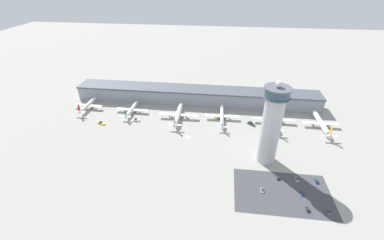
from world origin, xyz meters
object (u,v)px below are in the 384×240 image
object	(u,v)px
service_truck_fuel	(220,117)
service_truck_baggage	(136,120)
airplane_gate_foxtrot	(321,123)
service_truck_catering	(101,123)
car_green_van	(302,194)
airplane_gate_delta	(222,116)
airplane_gate_alpha	(87,105)
airplane_gate_bravo	(131,110)
service_truck_water	(251,124)
control_tower	(272,124)
car_grey_coupe	(329,212)
car_red_hatchback	(317,181)
airplane_gate_echo	(274,119)
car_blue_compact	(308,210)
car_maroon_suv	(278,178)
airplane_gate_charlie	(178,115)
car_white_wagon	(297,179)
car_yellow_taxi	(262,190)

from	to	relation	value
service_truck_fuel	service_truck_baggage	size ratio (longest dim) A/B	1.18
airplane_gate_foxtrot	service_truck_baggage	world-z (taller)	airplane_gate_foxtrot
service_truck_catering	car_green_van	size ratio (longest dim) A/B	2.06
airplane_gate_delta	airplane_gate_alpha	bearing A→B (deg)	177.97
airplane_gate_bravo	service_truck_water	bearing A→B (deg)	-4.21
control_tower	car_grey_coupe	xyz separation A→B (m)	(32.75, -47.42, -32.05)
car_red_hatchback	car_grey_coupe	size ratio (longest dim) A/B	1.05
service_truck_catering	service_truck_water	distance (m)	144.20
airplane_gate_bravo	airplane_gate_foxtrot	size ratio (longest dim) A/B	0.75
airplane_gate_echo	service_truck_fuel	bearing A→B (deg)	175.88
control_tower	airplane_gate_alpha	size ratio (longest dim) A/B	2.01
car_blue_compact	airplane_gate_foxtrot	bearing A→B (deg)	70.09
service_truck_water	car_maroon_suv	xyz separation A→B (m)	(14.05, -71.74, -0.56)
service_truck_catering	car_red_hatchback	distance (m)	191.75
airplane_gate_alpha	airplane_gate_charlie	world-z (taller)	airplane_gate_charlie
car_grey_coupe	car_green_van	xyz separation A→B (m)	(-12.52, 13.39, -0.04)
car_red_hatchback	car_white_wagon	size ratio (longest dim) A/B	1.02
airplane_gate_bravo	airplane_gate_delta	world-z (taller)	airplane_gate_delta
service_truck_catering	car_yellow_taxi	bearing A→B (deg)	-25.46
airplane_gate_bravo	airplane_gate_echo	world-z (taller)	airplane_gate_echo
service_truck_water	car_maroon_suv	distance (m)	73.10
airplane_gate_alpha	airplane_gate_bravo	distance (m)	48.76
car_red_hatchback	car_blue_compact	distance (m)	29.12
airplane_gate_bravo	car_white_wagon	world-z (taller)	airplane_gate_bravo
airplane_gate_bravo	service_truck_catering	bearing A→B (deg)	-131.20
service_truck_catering	car_grey_coupe	world-z (taller)	service_truck_catering
car_green_van	airplane_gate_bravo	bearing A→B (deg)	147.73
car_maroon_suv	car_green_van	xyz separation A→B (m)	(13.37, -13.17, -0.01)
airplane_gate_echo	service_truck_water	bearing A→B (deg)	-166.00
service_truck_baggage	car_blue_compact	distance (m)	166.55
airplane_gate_alpha	car_grey_coupe	distance (m)	236.62
service_truck_water	car_white_wagon	xyz separation A→B (m)	(26.90, -71.32, -0.54)
airplane_gate_foxtrot	service_truck_baggage	xyz separation A→B (m)	(-176.00, -9.94, -3.43)
car_maroon_suv	car_green_van	world-z (taller)	car_maroon_suv
service_truck_water	car_blue_compact	world-z (taller)	service_truck_water
airplane_gate_bravo	airplane_gate_echo	size ratio (longest dim) A/B	0.78
car_grey_coupe	car_blue_compact	size ratio (longest dim) A/B	1.03
service_truck_catering	car_blue_compact	xyz separation A→B (m)	(171.12, -81.64, -0.31)
service_truck_water	airplane_gate_bravo	bearing A→B (deg)	175.79
airplane_gate_echo	car_yellow_taxi	world-z (taller)	airplane_gate_echo
control_tower	car_white_wagon	size ratio (longest dim) A/B	14.79
service_truck_fuel	car_white_wagon	world-z (taller)	service_truck_fuel
service_truck_fuel	airplane_gate_foxtrot	bearing A→B (deg)	-3.55
service_truck_catering	car_grey_coupe	distance (m)	200.73
airplane_gate_charlie	car_white_wagon	distance (m)	123.05
airplane_gate_charlie	car_maroon_suv	xyz separation A→B (m)	(85.42, -74.35, -4.16)
car_red_hatchback	service_truck_fuel	bearing A→B (deg)	130.87
airplane_gate_bravo	car_blue_compact	world-z (taller)	airplane_gate_bravo
airplane_gate_echo	car_red_hatchback	world-z (taller)	airplane_gate_echo
car_grey_coupe	car_red_hatchback	bearing A→B (deg)	89.18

